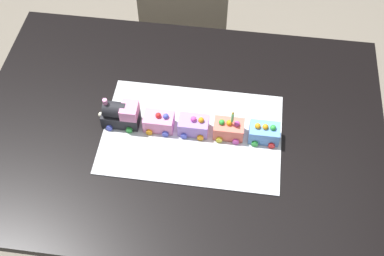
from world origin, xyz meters
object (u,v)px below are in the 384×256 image
Objects in this scene: cake_locomotive at (121,114)px; cake_car_flatbed_sky_blue at (264,133)px; dining_table at (180,144)px; cake_car_tanker_lavender at (194,125)px; birthday_candle at (233,117)px; chair at (184,20)px; cake_car_hopper_bubblegum at (159,122)px; cake_car_gondola_coral at (229,129)px.

cake_car_flatbed_sky_blue is at bearing -0.00° from cake_locomotive.
dining_table is 14.00× the size of cake_car_tanker_lavender.
cake_locomotive is 1.40× the size of cake_car_flatbed_sky_blue.
birthday_candle is at bearing 0.00° from cake_car_tanker_lavender.
cake_car_tanker_lavender is 0.14m from birthday_candle.
chair is 15.85× the size of birthday_candle.
cake_car_gondola_coral is (0.24, 0.00, 0.00)m from cake_car_hopper_bubblegum.
cake_car_flatbed_sky_blue is 0.13m from birthday_candle.
chair is 0.91m from cake_car_tanker_lavender.
dining_table is 25.80× the size of birthday_candle.
cake_car_flatbed_sky_blue is 1.84× the size of birthday_candle.
chair is 0.91m from cake_locomotive.
chair is at bearing 114.99° from cake_car_flatbed_sky_blue.
dining_table is 14.00× the size of cake_car_gondola_coral.
cake_car_hopper_bubblegum is 1.84× the size of birthday_candle.
birthday_candle is at bearing 180.00° from cake_car_flatbed_sky_blue.
cake_car_hopper_bubblegum is 1.00× the size of cake_car_gondola_coral.
chair is 8.60× the size of cake_car_flatbed_sky_blue.
cake_car_hopper_bubblegum and cake_car_flatbed_sky_blue have the same top height.
cake_locomotive is 0.38m from birthday_candle.
cake_car_tanker_lavender is at bearing 0.00° from cake_car_hopper_bubblegum.
cake_car_gondola_coral is at bearing -4.43° from dining_table.
birthday_candle reaches higher than cake_car_hopper_bubblegum.
cake_car_gondola_coral is (0.17, -0.01, 0.14)m from dining_table.
cake_car_tanker_lavender is (0.12, 0.00, 0.00)m from cake_car_hopper_bubblegum.
cake_locomotive is 0.37m from cake_car_gondola_coral.
cake_car_gondola_coral is (0.36, -0.00, -0.02)m from cake_locomotive.
chair reaches higher than cake_car_tanker_lavender.
cake_locomotive is 0.13m from cake_car_hopper_bubblegum.
cake_locomotive is at bearing -176.12° from dining_table.
birthday_candle reaches higher than cake_car_flatbed_sky_blue.
cake_car_hopper_bubblegum is 0.24m from cake_car_gondola_coral.
cake_car_hopper_bubblegum and cake_car_tanker_lavender have the same top height.
chair is at bearing 108.09° from cake_car_gondola_coral.
cake_car_gondola_coral reaches higher than dining_table.
cake_car_hopper_bubblegum is 0.12m from cake_car_tanker_lavender.
birthday_candle is at bearing 0.00° from cake_car_gondola_coral.
dining_table is 1.63× the size of chair.
cake_car_gondola_coral is 1.00× the size of cake_car_flatbed_sky_blue.
cake_locomotive is at bearing 180.00° from cake_car_tanker_lavender.
dining_table is 10.00× the size of cake_locomotive.
cake_car_flatbed_sky_blue is (0.12, 0.00, 0.00)m from cake_car_gondola_coral.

